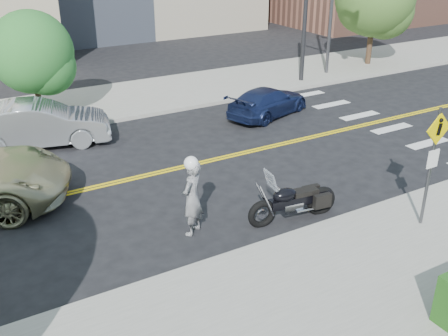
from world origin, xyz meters
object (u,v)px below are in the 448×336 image
motorcycle (294,193)px  parked_car_silver (39,124)px  pedestrian_sign (433,156)px  motorcyclist (192,196)px  parked_car_blue (268,102)px

motorcycle → parked_car_silver: size_ratio=0.52×
pedestrian_sign → motorcyclist: 5.76m
pedestrian_sign → motorcycle: bearing=141.4°
motorcyclist → parked_car_blue: bearing=-171.7°
motorcyclist → motorcycle: 2.63m
pedestrian_sign → motorcycle: (-2.48, 1.98, -1.22)m
motorcycle → parked_car_blue: motorcycle is taller
parked_car_silver → pedestrian_sign: bearing=-131.6°
motorcycle → parked_car_silver: parked_car_silver is taller
pedestrian_sign → parked_car_blue: size_ratio=0.77×
pedestrian_sign → motorcyclist: bearing=151.9°
parked_car_blue → pedestrian_sign: bearing=150.7°
pedestrian_sign → parked_car_silver: bearing=123.6°
motorcyclist → parked_car_silver: size_ratio=0.44×
pedestrian_sign → parked_car_silver: pedestrian_sign is taller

